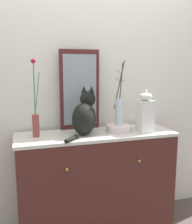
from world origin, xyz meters
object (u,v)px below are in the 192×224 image
at_px(bowl_porcelain, 119,128).
at_px(vase_glass_clear, 119,109).
at_px(mirror_leaning, 80,90).
at_px(sideboard, 96,183).
at_px(cat_sitting, 85,115).
at_px(vase_slim_green, 36,119).
at_px(jar_lidded_porcelain, 145,113).

bearing_deg(bowl_porcelain, vase_glass_clear, 71.94).
distance_m(mirror_leaning, vase_glass_clear, 0.39).
relative_size(sideboard, mirror_leaning, 1.91).
relative_size(sideboard, bowl_porcelain, 6.11).
relative_size(sideboard, cat_sitting, 3.38).
distance_m(cat_sitting, vase_slim_green, 0.39).
bearing_deg(jar_lidded_porcelain, cat_sitting, 173.10).
distance_m(cat_sitting, bowl_porcelain, 0.34).
relative_size(sideboard, vase_slim_green, 2.19).
bearing_deg(vase_slim_green, mirror_leaning, 23.45).
xyz_separation_m(vase_slim_green, bowl_porcelain, (0.70, -0.03, -0.12)).
height_order(mirror_leaning, vase_slim_green, mirror_leaning).
bearing_deg(vase_slim_green, vase_glass_clear, -2.26).
bearing_deg(sideboard, cat_sitting, -168.15).
height_order(cat_sitting, vase_glass_clear, vase_glass_clear).
relative_size(cat_sitting, vase_slim_green, 0.65).
height_order(vase_glass_clear, jar_lidded_porcelain, vase_glass_clear).
bearing_deg(vase_glass_clear, sideboard, 179.44).
distance_m(sideboard, bowl_porcelain, 0.53).
height_order(vase_slim_green, vase_glass_clear, vase_slim_green).
bearing_deg(bowl_porcelain, sideboard, 178.65).
relative_size(vase_slim_green, jar_lidded_porcelain, 1.69).
xyz_separation_m(mirror_leaning, vase_slim_green, (-0.40, -0.17, -0.21)).
relative_size(mirror_leaning, jar_lidded_porcelain, 1.93).
bearing_deg(cat_sitting, vase_slim_green, 173.05).
bearing_deg(sideboard, jar_lidded_porcelain, -11.52).
bearing_deg(mirror_leaning, jar_lidded_porcelain, -29.43).
bearing_deg(bowl_porcelain, cat_sitting, -176.90).
relative_size(bowl_porcelain, jar_lidded_porcelain, 0.60).
distance_m(sideboard, vase_glass_clear, 0.69).
height_order(sideboard, vase_glass_clear, vase_glass_clear).
relative_size(cat_sitting, vase_glass_clear, 0.72).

